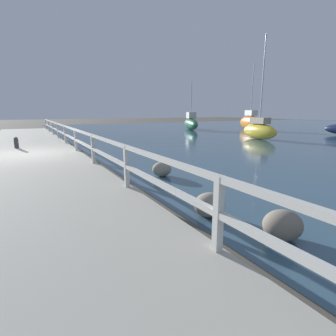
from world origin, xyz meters
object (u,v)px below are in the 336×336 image
Objects in this scene: sailboat_orange at (250,122)px; sailboat_yellow at (259,130)px; mooring_bollard at (16,142)px; sailboat_green at (191,123)px.

sailboat_yellow is (-6.49, -7.15, -0.19)m from sailboat_orange.
mooring_bollard is 22.37m from sailboat_orange.
sailboat_orange is at bearing 16.01° from mooring_bollard.
sailboat_green reaches higher than mooring_bollard.
sailboat_yellow is (15.02, -0.98, 0.16)m from mooring_bollard.
sailboat_yellow reaches higher than sailboat_green.
sailboat_green is at bearing 162.41° from sailboat_orange.
mooring_bollard is 0.08× the size of sailboat_orange.
sailboat_green is 10.91m from sailboat_yellow.
sailboat_yellow is at bearing -74.65° from sailboat_green.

